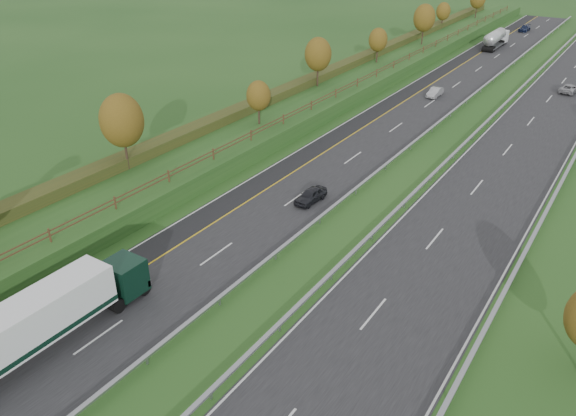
# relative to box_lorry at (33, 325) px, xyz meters

# --- Properties ---
(ground) EXTENTS (400.00, 400.00, 0.00)m
(ground) POSITION_rel_box_lorry_xyz_m (8.53, 47.05, -2.33)
(ground) COLOR #21491A
(ground) RESTS_ON ground
(near_carriageway) EXTENTS (10.50, 200.00, 0.04)m
(near_carriageway) POSITION_rel_box_lorry_xyz_m (0.53, 52.05, -2.31)
(near_carriageway) COLOR black
(near_carriageway) RESTS_ON ground
(far_carriageway) EXTENTS (10.50, 200.00, 0.04)m
(far_carriageway) POSITION_rel_box_lorry_xyz_m (17.03, 52.05, -2.31)
(far_carriageway) COLOR black
(far_carriageway) RESTS_ON ground
(hard_shoulder) EXTENTS (3.00, 200.00, 0.04)m
(hard_shoulder) POSITION_rel_box_lorry_xyz_m (-3.22, 52.05, -2.31)
(hard_shoulder) COLOR black
(hard_shoulder) RESTS_ON ground
(lane_markings) EXTENTS (26.75, 200.00, 0.01)m
(lane_markings) POSITION_rel_box_lorry_xyz_m (6.94, 51.93, -2.28)
(lane_markings) COLOR silver
(lane_markings) RESTS_ON near_carriageway
(embankment_left) EXTENTS (12.00, 200.00, 2.00)m
(embankment_left) POSITION_rel_box_lorry_xyz_m (-12.47, 52.05, -1.33)
(embankment_left) COLOR #21491A
(embankment_left) RESTS_ON ground
(hedge_left) EXTENTS (2.20, 180.00, 1.10)m
(hedge_left) POSITION_rel_box_lorry_xyz_m (-14.47, 52.05, 0.22)
(hedge_left) COLOR #313D19
(hedge_left) RESTS_ON embankment_left
(fence_left) EXTENTS (0.12, 189.06, 1.20)m
(fence_left) POSITION_rel_box_lorry_xyz_m (-7.97, 51.64, 0.40)
(fence_left) COLOR #422B19
(fence_left) RESTS_ON embankment_left
(median_barrier_near) EXTENTS (0.32, 200.00, 0.71)m
(median_barrier_near) POSITION_rel_box_lorry_xyz_m (6.23, 52.05, -1.72)
(median_barrier_near) COLOR gray
(median_barrier_near) RESTS_ON ground
(median_barrier_far) EXTENTS (0.32, 200.00, 0.71)m
(median_barrier_far) POSITION_rel_box_lorry_xyz_m (11.33, 52.05, -1.72)
(median_barrier_far) COLOR gray
(median_barrier_far) RESTS_ON ground
(outer_barrier_far) EXTENTS (0.32, 200.00, 0.71)m
(outer_barrier_far) POSITION_rel_box_lorry_xyz_m (22.83, 52.05, -1.71)
(outer_barrier_far) COLOR gray
(outer_barrier_far) RESTS_ON ground
(trees_left) EXTENTS (6.64, 164.30, 7.66)m
(trees_left) POSITION_rel_box_lorry_xyz_m (-12.11, 48.68, 4.04)
(trees_left) COLOR #2D2116
(trees_left) RESTS_ON embankment_left
(box_lorry) EXTENTS (2.58, 16.28, 4.06)m
(box_lorry) POSITION_rel_box_lorry_xyz_m (0.00, 0.00, 0.00)
(box_lorry) COLOR black
(box_lorry) RESTS_ON near_carriageway
(road_tanker) EXTENTS (2.40, 11.22, 3.46)m
(road_tanker) POSITION_rel_box_lorry_xyz_m (-0.74, 106.56, -0.47)
(road_tanker) COLOR silver
(road_tanker) RESTS_ON near_carriageway
(car_dark_near) EXTENTS (1.90, 4.01, 1.32)m
(car_dark_near) POSITION_rel_box_lorry_xyz_m (3.38, 27.16, -1.63)
(car_dark_near) COLOR black
(car_dark_near) RESTS_ON near_carriageway
(car_silver_mid) EXTENTS (1.39, 3.98, 1.31)m
(car_silver_mid) POSITION_rel_box_lorry_xyz_m (1.13, 66.86, -1.64)
(car_silver_mid) COLOR #9A9A9E
(car_silver_mid) RESTS_ON near_carriageway
(car_small_far) EXTENTS (2.03, 4.63, 1.32)m
(car_small_far) POSITION_rel_box_lorry_xyz_m (0.21, 127.96, -1.63)
(car_small_far) COLOR #121B38
(car_small_far) RESTS_ON near_carriageway
(car_oncoming) EXTENTS (2.66, 4.93, 1.31)m
(car_oncoming) POSITION_rel_box_lorry_xyz_m (17.61, 80.14, -1.63)
(car_oncoming) COLOR #9B9B9F
(car_oncoming) RESTS_ON far_carriageway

